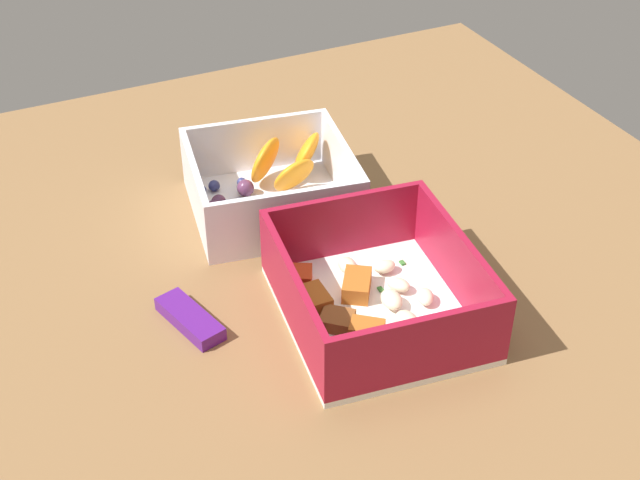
% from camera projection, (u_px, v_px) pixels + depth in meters
% --- Properties ---
extents(table_surface, '(0.80, 0.80, 0.02)m').
position_uv_depth(table_surface, '(326.00, 259.00, 0.82)').
color(table_surface, brown).
rests_on(table_surface, ground).
extents(pasta_container, '(0.19, 0.17, 0.07)m').
position_uv_depth(pasta_container, '(375.00, 297.00, 0.73)').
color(pasta_container, white).
rests_on(pasta_container, table_surface).
extents(fruit_bowl, '(0.17, 0.17, 0.06)m').
position_uv_depth(fruit_bowl, '(273.00, 188.00, 0.86)').
color(fruit_bowl, white).
rests_on(fruit_bowl, table_surface).
extents(candy_bar, '(0.07, 0.04, 0.01)m').
position_uv_depth(candy_bar, '(190.00, 319.00, 0.73)').
color(candy_bar, '#51197A').
rests_on(candy_bar, table_surface).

